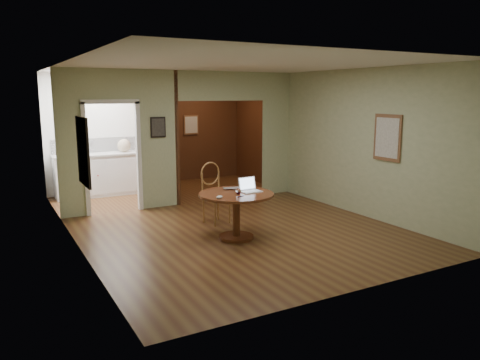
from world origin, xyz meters
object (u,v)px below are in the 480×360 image
open_laptop (249,188)px  chair (214,189)px  dining_table (236,205)px  closed_laptop (235,189)px

open_laptop → chair: bearing=93.7°
dining_table → chair: chair is taller
chair → closed_laptop: chair is taller
dining_table → chair: bearing=84.1°
open_laptop → closed_laptop: bearing=118.2°
closed_laptop → dining_table: bearing=-100.2°
open_laptop → closed_laptop: size_ratio=0.91×
chair → open_laptop: chair is taller
chair → open_laptop: bearing=-94.9°
chair → open_laptop: size_ratio=3.28×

